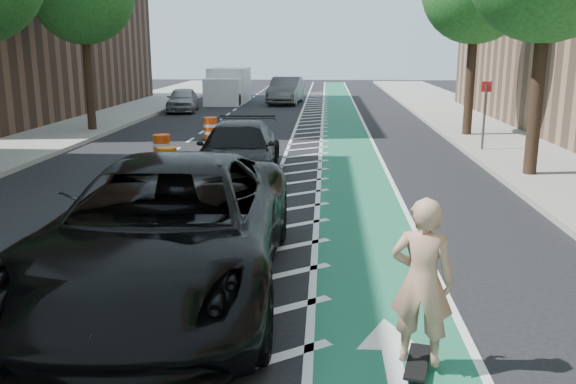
# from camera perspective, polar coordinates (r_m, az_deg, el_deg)

# --- Properties ---
(ground) EXTENTS (120.00, 120.00, 0.00)m
(ground) POSITION_cam_1_polar(r_m,az_deg,el_deg) (10.21, -9.01, -7.51)
(ground) COLOR black
(ground) RESTS_ON ground
(bike_lane) EXTENTS (2.00, 90.00, 0.01)m
(bike_lane) POSITION_cam_1_polar(r_m,az_deg,el_deg) (19.65, 5.93, 2.77)
(bike_lane) COLOR #1B6048
(bike_lane) RESTS_ON ground
(buffer_strip) EXTENTS (1.40, 90.00, 0.01)m
(buffer_strip) POSITION_cam_1_polar(r_m,az_deg,el_deg) (19.64, 1.55, 2.83)
(buffer_strip) COLOR silver
(buffer_strip) RESTS_ON ground
(sidewalk_right) EXTENTS (5.00, 90.00, 0.15)m
(sidewalk_right) POSITION_cam_1_polar(r_m,az_deg,el_deg) (20.94, 24.02, 2.53)
(sidewalk_right) COLOR gray
(sidewalk_right) RESTS_ON ground
(curb_right) EXTENTS (0.12, 90.00, 0.16)m
(curb_right) POSITION_cam_1_polar(r_m,az_deg,el_deg) (20.22, 17.50, 2.73)
(curb_right) COLOR gray
(curb_right) RESTS_ON ground
(curb_left) EXTENTS (0.12, 90.00, 0.16)m
(curb_left) POSITION_cam_1_polar(r_m,az_deg,el_deg) (21.68, -21.70, 3.09)
(curb_left) COLOR gray
(curb_left) RESTS_ON ground
(sign_post) EXTENTS (0.35, 0.08, 2.47)m
(sign_post) POSITION_cam_1_polar(r_m,az_deg,el_deg) (22.09, 17.91, 6.91)
(sign_post) COLOR #4C4C4C
(sign_post) RESTS_ON ground
(skateboard) EXTENTS (0.43, 0.88, 0.11)m
(skateboard) POSITION_cam_1_polar(r_m,az_deg,el_deg) (7.42, 12.03, -15.31)
(skateboard) COLOR black
(skateboard) RESTS_ON ground
(skateboarder) EXTENTS (0.79, 0.62, 1.93)m
(skateboarder) POSITION_cam_1_polar(r_m,az_deg,el_deg) (7.00, 12.43, -8.19)
(skateboarder) COLOR tan
(skateboarder) RESTS_ON skateboard
(suv_near) EXTENTS (3.52, 7.27, 2.00)m
(suv_near) POSITION_cam_1_polar(r_m,az_deg,el_deg) (9.20, -11.16, -3.40)
(suv_near) COLOR black
(suv_near) RESTS_ON ground
(suv_far) EXTENTS (2.27, 5.35, 1.54)m
(suv_far) POSITION_cam_1_polar(r_m,az_deg,el_deg) (17.21, -4.67, 3.86)
(suv_far) COLOR black
(suv_far) RESTS_ON ground
(car_silver) EXTENTS (2.10, 4.18, 1.37)m
(car_silver) POSITION_cam_1_polar(r_m,az_deg,el_deg) (35.59, -9.83, 8.52)
(car_silver) COLOR gray
(car_silver) RESTS_ON ground
(car_grey) EXTENTS (2.25, 5.31, 1.70)m
(car_grey) POSITION_cam_1_polar(r_m,az_deg,el_deg) (40.03, -0.19, 9.49)
(car_grey) COLOR #57585C
(car_grey) RESTS_ON ground
(box_truck) EXTENTS (2.46, 5.36, 2.23)m
(box_truck) POSITION_cam_1_polar(r_m,az_deg,el_deg) (40.85, -5.65, 9.75)
(box_truck) COLOR white
(box_truck) RESTS_ON ground
(barrel_a) EXTENTS (0.67, 0.67, 0.91)m
(barrel_a) POSITION_cam_1_polar(r_m,az_deg,el_deg) (17.26, -11.17, 2.53)
(barrel_a) COLOR orange
(barrel_a) RESTS_ON ground
(barrel_b) EXTENTS (0.68, 0.68, 0.92)m
(barrel_b) POSITION_cam_1_polar(r_m,az_deg,el_deg) (19.75, -11.70, 3.89)
(barrel_b) COLOR #F4460C
(barrel_b) RESTS_ON ground
(barrel_c) EXTENTS (0.66, 0.66, 0.90)m
(barrel_c) POSITION_cam_1_polar(r_m,az_deg,el_deg) (24.44, -7.28, 5.83)
(barrel_c) COLOR #E4420C
(barrel_c) RESTS_ON ground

